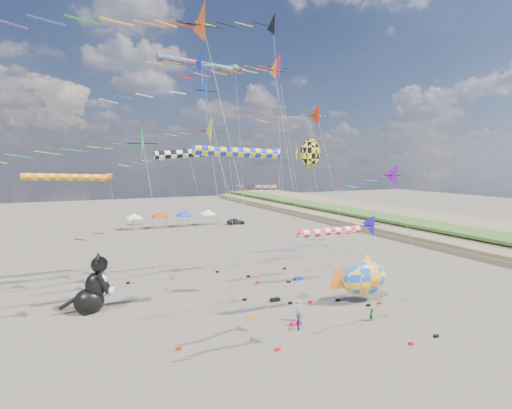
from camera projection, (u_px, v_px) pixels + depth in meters
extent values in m
plane|color=brown|center=(358.00, 362.00, 26.30)|extent=(260.00, 260.00, 0.00)
cone|color=#EE164E|center=(286.00, 66.00, 44.05)|extent=(2.78, 2.97, 3.07)
cylinder|color=#B2B2B2|center=(298.00, 174.00, 46.04)|extent=(3.58, 0.02, 23.68)
cube|color=black|center=(310.00, 271.00, 48.01)|extent=(0.36, 0.24, 0.20)
cone|color=#16833D|center=(151.00, 142.00, 25.88)|extent=(2.12, 2.27, 2.34)
cylinder|color=#B2B2B2|center=(165.00, 250.00, 26.95)|extent=(1.55, 0.02, 14.41)
cube|color=black|center=(179.00, 348.00, 28.02)|extent=(0.36, 0.24, 0.20)
cone|color=black|center=(274.00, 29.00, 40.12)|extent=(2.30, 2.47, 2.54)
cylinder|color=#B2B2B2|center=(282.00, 161.00, 41.89)|extent=(1.90, 0.02, 26.45)
cube|color=black|center=(288.00, 282.00, 43.66)|extent=(0.36, 0.24, 0.20)
cone|color=orange|center=(284.00, 70.00, 33.91)|extent=(1.93, 2.07, 2.13)
cylinder|color=#B2B2B2|center=(298.00, 192.00, 35.65)|extent=(3.09, 0.02, 20.94)
cube|color=black|center=(311.00, 302.00, 37.37)|extent=(0.36, 0.24, 0.20)
cone|color=#2820D8|center=(394.00, 225.00, 27.00)|extent=(1.55, 1.66, 1.71)
cylinder|color=#B2B2B2|center=(403.00, 287.00, 27.90)|extent=(2.09, 0.02, 8.89)
cube|color=black|center=(411.00, 343.00, 28.79)|extent=(0.36, 0.24, 0.20)
cone|color=yellow|center=(222.00, 131.00, 40.12)|extent=(2.51, 2.69, 2.77)
cylinder|color=#B2B2B2|center=(240.00, 210.00, 41.79)|extent=(3.95, 0.02, 16.32)
cube|color=black|center=(257.00, 282.00, 43.45)|extent=(0.36, 0.24, 0.20)
cone|color=#D74813|center=(225.00, 33.00, 24.13)|extent=(2.48, 2.66, 2.74)
cylinder|color=#B2B2B2|center=(253.00, 203.00, 26.01)|extent=(3.79, 0.02, 20.93)
cube|color=black|center=(278.00, 349.00, 27.88)|extent=(0.36, 0.24, 0.20)
cone|color=red|center=(332.00, 115.00, 43.98)|extent=(2.44, 2.61, 2.69)
cylinder|color=#B2B2B2|center=(343.00, 197.00, 45.65)|extent=(3.44, 0.02, 18.32)
cube|color=black|center=(353.00, 273.00, 47.31)|extent=(0.36, 0.24, 0.20)
cone|color=purple|center=(417.00, 175.00, 27.67)|extent=(1.65, 1.76, 1.82)
cylinder|color=#B2B2B2|center=(427.00, 260.00, 28.86)|extent=(2.67, 0.02, 12.24)
cube|color=black|center=(436.00, 336.00, 30.04)|extent=(0.36, 0.24, 0.20)
cone|color=orange|center=(146.00, 224.00, 39.70)|extent=(1.74, 1.86, 1.92)
cylinder|color=#B2B2B2|center=(157.00, 258.00, 40.48)|extent=(2.02, 0.02, 7.01)
cube|color=black|center=(168.00, 289.00, 41.25)|extent=(0.36, 0.24, 0.20)
cone|color=#147CD7|center=(203.00, 155.00, 45.56)|extent=(1.72, 1.84, 1.90)
cylinder|color=#B2B2B2|center=(210.00, 215.00, 46.62)|extent=(1.61, 0.02, 14.00)
cube|color=black|center=(217.00, 272.00, 47.67)|extent=(0.36, 0.24, 0.20)
cone|color=blue|center=(219.00, 92.00, 30.48)|extent=(2.05, 2.19, 2.26)
cylinder|color=#B2B2B2|center=(236.00, 211.00, 32.02)|extent=(2.77, 0.02, 18.51)
cube|color=black|center=(252.00, 318.00, 33.55)|extent=(0.36, 0.24, 0.20)
cone|color=#101CBC|center=(206.00, 62.00, 36.60)|extent=(2.29, 2.45, 2.53)
cylinder|color=#B2B2B2|center=(218.00, 183.00, 38.23)|extent=(2.21, 0.02, 22.28)
cube|color=black|center=(230.00, 293.00, 39.84)|extent=(0.36, 0.24, 0.20)
cylinder|color=orange|center=(67.00, 177.00, 39.82)|extent=(8.00, 0.69, 0.69)
sphere|color=orange|center=(109.00, 177.00, 41.48)|extent=(0.72, 0.72, 0.72)
cylinder|color=#B2B2B2|center=(119.00, 231.00, 42.40)|extent=(1.52, 0.02, 11.65)
cube|color=black|center=(128.00, 283.00, 43.31)|extent=(0.36, 0.24, 0.20)
cylinder|color=black|center=(193.00, 153.00, 34.58)|extent=(6.63, 0.69, 0.69)
sphere|color=black|center=(229.00, 154.00, 35.96)|extent=(0.73, 0.73, 0.73)
cylinder|color=#B2B2B2|center=(237.00, 229.00, 37.00)|extent=(1.52, 0.02, 13.92)
cube|color=black|center=(245.00, 299.00, 38.03)|extent=(0.36, 0.24, 0.20)
cylinder|color=#ED1044|center=(329.00, 232.00, 33.90)|extent=(6.03, 0.67, 0.67)
sphere|color=#ED1044|center=(357.00, 229.00, 35.16)|extent=(0.70, 0.70, 0.70)
cylinder|color=#B2B2B2|center=(363.00, 268.00, 35.85)|extent=(1.52, 0.02, 7.26)
cube|color=black|center=(368.00, 305.00, 36.53)|extent=(0.36, 0.24, 0.20)
cylinder|color=#178345|center=(198.00, 64.00, 41.02)|extent=(8.34, 0.79, 0.79)
sphere|color=#178345|center=(235.00, 68.00, 42.75)|extent=(0.83, 0.83, 0.83)
cylinder|color=#B2B2B2|center=(242.00, 176.00, 44.28)|extent=(1.52, 0.02, 23.17)
cube|color=black|center=(248.00, 276.00, 45.80)|extent=(0.36, 0.24, 0.20)
cylinder|color=#132CC5|center=(237.00, 152.00, 33.42)|extent=(7.52, 0.80, 0.80)
sphere|color=#132CC5|center=(277.00, 153.00, 34.99)|extent=(0.84, 0.84, 0.84)
cylinder|color=#B2B2B2|center=(284.00, 231.00, 36.03)|extent=(1.52, 0.02, 13.98)
cube|color=black|center=(290.00, 303.00, 37.07)|extent=(0.36, 0.24, 0.20)
cylinder|color=#E2520F|center=(255.00, 188.00, 46.42)|extent=(4.92, 0.59, 0.59)
sphere|color=#E2520F|center=(274.00, 187.00, 47.45)|extent=(0.62, 0.62, 0.62)
cylinder|color=#B2B2B2|center=(279.00, 229.00, 48.29)|extent=(1.52, 0.02, 10.21)
cube|color=black|center=(285.00, 269.00, 49.13)|extent=(0.36, 0.24, 0.20)
ellipsoid|color=yellow|center=(311.00, 153.00, 37.41)|extent=(2.20, 0.40, 2.64)
cone|color=yellow|center=(297.00, 153.00, 36.78)|extent=(0.12, 1.80, 1.80)
cylinder|color=#B2B2B2|center=(324.00, 228.00, 37.65)|extent=(2.03, 2.03, 13.98)
cube|color=black|center=(338.00, 300.00, 37.89)|extent=(0.36, 0.24, 0.20)
ellipsoid|color=blue|center=(364.00, 279.00, 37.33)|extent=(5.03, 2.49, 3.23)
cone|color=orange|center=(340.00, 282.00, 36.17)|extent=(2.37, 0.40, 2.37)
cone|color=yellow|center=(367.00, 262.00, 37.25)|extent=(1.72, 0.31, 1.72)
cylinder|color=#B2B2B2|center=(377.00, 293.00, 37.50)|extent=(0.34, 1.04, 1.76)
cube|color=red|center=(379.00, 303.00, 37.07)|extent=(0.36, 0.24, 0.20)
imported|color=gray|center=(298.00, 311.00, 33.11)|extent=(0.64, 0.42, 1.73)
imported|color=#1A751A|center=(372.00, 315.00, 33.13)|extent=(0.54, 0.43, 1.05)
imported|color=#252BA2|center=(298.00, 323.00, 31.34)|extent=(0.69, 0.56, 1.10)
cube|color=#EC103C|center=(296.00, 323.00, 32.27)|extent=(0.90, 0.44, 0.30)
cube|color=black|center=(275.00, 300.00, 37.82)|extent=(0.90, 0.44, 0.30)
cube|color=#123CBB|center=(298.00, 279.00, 44.70)|extent=(0.90, 0.44, 0.30)
cube|color=white|center=(134.00, 218.00, 77.77)|extent=(3.00, 3.00, 0.15)
pyramid|color=white|center=(134.00, 213.00, 77.66)|extent=(4.20, 4.20, 1.00)
cylinder|color=#999999|center=(128.00, 226.00, 76.18)|extent=(0.08, 0.08, 2.20)
cylinder|color=#999999|center=(142.00, 225.00, 77.26)|extent=(0.08, 0.08, 2.20)
cylinder|color=#999999|center=(127.00, 224.00, 78.53)|extent=(0.08, 0.08, 2.20)
cylinder|color=#999999|center=(140.00, 223.00, 79.61)|extent=(0.08, 0.08, 2.20)
cube|color=red|center=(160.00, 217.00, 79.85)|extent=(3.00, 3.00, 0.15)
pyramid|color=red|center=(160.00, 212.00, 79.74)|extent=(4.20, 4.20, 1.00)
cylinder|color=#999999|center=(155.00, 224.00, 78.26)|extent=(0.08, 0.08, 2.20)
cylinder|color=#999999|center=(168.00, 223.00, 79.34)|extent=(0.08, 0.08, 2.20)
cylinder|color=#999999|center=(152.00, 222.00, 80.61)|extent=(0.08, 0.08, 2.20)
cylinder|color=#999999|center=(165.00, 221.00, 81.69)|extent=(0.08, 0.08, 2.20)
cube|color=blue|center=(185.00, 216.00, 81.93)|extent=(3.00, 3.00, 0.15)
pyramid|color=blue|center=(184.00, 210.00, 81.82)|extent=(4.20, 4.20, 1.00)
cylinder|color=#999999|center=(180.00, 222.00, 80.34)|extent=(0.08, 0.08, 2.20)
cylinder|color=#999999|center=(193.00, 222.00, 81.42)|extent=(0.08, 0.08, 2.20)
cylinder|color=#999999|center=(177.00, 221.00, 82.69)|extent=(0.08, 0.08, 2.20)
cylinder|color=#999999|center=(189.00, 220.00, 83.77)|extent=(0.08, 0.08, 2.20)
cube|color=white|center=(208.00, 214.00, 84.01)|extent=(3.00, 3.00, 0.15)
pyramid|color=white|center=(208.00, 209.00, 83.90)|extent=(4.20, 4.20, 1.00)
cylinder|color=#999999|center=(204.00, 221.00, 82.41)|extent=(0.08, 0.08, 2.20)
cylinder|color=#999999|center=(216.00, 220.00, 83.49)|extent=(0.08, 0.08, 2.20)
cylinder|color=#999999|center=(200.00, 219.00, 84.76)|extent=(0.08, 0.08, 2.20)
cylinder|color=#999999|center=(212.00, 219.00, 85.84)|extent=(0.08, 0.08, 2.20)
imported|color=#26262D|center=(236.00, 221.00, 84.65)|extent=(4.07, 2.27, 1.31)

